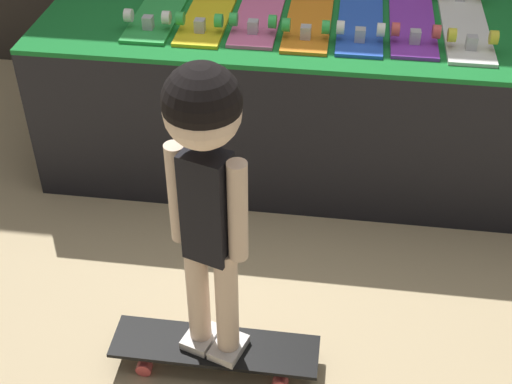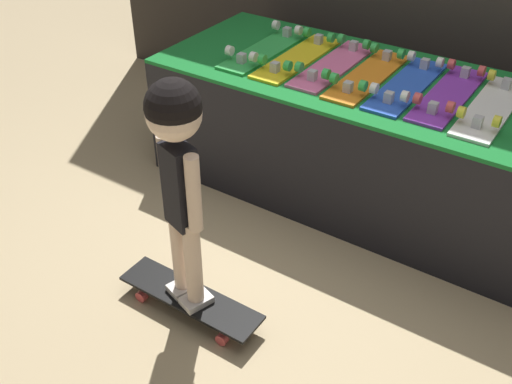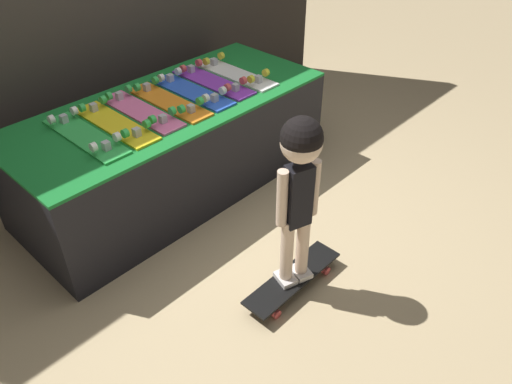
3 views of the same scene
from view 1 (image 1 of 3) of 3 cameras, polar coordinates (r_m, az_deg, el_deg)
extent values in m
plane|color=tan|center=(2.94, 2.85, -3.23)|extent=(16.00, 16.00, 0.00)
cube|color=black|center=(3.21, 4.04, 8.07)|extent=(2.22, 0.93, 0.67)
cube|color=#19752D|center=(3.06, 4.33, 13.69)|extent=(2.22, 0.93, 0.02)
cube|color=green|center=(3.14, -7.48, 14.50)|extent=(0.18, 0.70, 0.01)
cube|color=#B7B7BC|center=(2.92, -8.63, 13.26)|extent=(0.04, 0.04, 0.05)
cylinder|color=white|center=(2.89, -7.18, 13.68)|extent=(0.03, 0.05, 0.05)
cylinder|color=white|center=(2.94, -10.16, 13.74)|extent=(0.03, 0.05, 0.05)
cube|color=yellow|center=(3.10, -3.62, 14.38)|extent=(0.18, 0.70, 0.01)
cube|color=#B7B7BC|center=(2.88, -4.52, 13.14)|extent=(0.04, 0.04, 0.05)
cylinder|color=green|center=(2.85, -3.00, 13.54)|extent=(0.03, 0.05, 0.05)
cylinder|color=green|center=(2.88, -6.08, 13.65)|extent=(0.03, 0.05, 0.05)
cube|color=pink|center=(3.08, 0.38, 14.34)|extent=(0.18, 0.70, 0.01)
cube|color=#B7B7BC|center=(2.86, -0.24, 13.10)|extent=(0.04, 0.04, 0.05)
cylinder|color=green|center=(2.84, 1.33, 13.47)|extent=(0.03, 0.05, 0.05)
cylinder|color=green|center=(2.86, -1.80, 13.64)|extent=(0.03, 0.05, 0.05)
cube|color=orange|center=(3.04, 4.34, 13.93)|extent=(0.18, 0.70, 0.01)
cube|color=#B7B7BC|center=(2.82, 4.00, 12.64)|extent=(0.04, 0.04, 0.05)
cylinder|color=green|center=(2.81, 5.62, 12.99)|extent=(0.03, 0.05, 0.05)
cylinder|color=green|center=(2.81, 2.43, 13.22)|extent=(0.03, 0.05, 0.05)
cube|color=blue|center=(3.05, 8.36, 13.64)|extent=(0.18, 0.70, 0.01)
cube|color=#B7B7BC|center=(2.82, 8.33, 12.34)|extent=(0.04, 0.04, 0.05)
cylinder|color=white|center=(2.81, 9.96, 12.66)|extent=(0.03, 0.05, 0.05)
cylinder|color=white|center=(2.81, 6.78, 12.94)|extent=(0.03, 0.05, 0.05)
cube|color=purple|center=(3.07, 12.36, 13.35)|extent=(0.18, 0.70, 0.01)
cube|color=#B7B7BC|center=(2.84, 12.61, 12.03)|extent=(0.04, 0.04, 0.05)
cylinder|color=#D84C4C|center=(2.84, 14.25, 12.33)|extent=(0.03, 0.05, 0.05)
cylinder|color=#D84C4C|center=(2.83, 11.11, 12.65)|extent=(0.03, 0.05, 0.05)
cube|color=white|center=(3.07, 16.32, 12.75)|extent=(0.18, 0.70, 0.01)
cube|color=#B7B7BC|center=(2.85, 16.86, 11.38)|extent=(0.04, 0.04, 0.05)
cylinder|color=yellow|center=(2.85, 18.49, 11.65)|extent=(0.03, 0.05, 0.05)
cylinder|color=yellow|center=(2.83, 15.41, 12.02)|extent=(0.03, 0.05, 0.05)
cube|color=black|center=(2.41, -3.30, -12.24)|extent=(0.69, 0.17, 0.01)
cube|color=#B7B7BC|center=(2.41, 2.16, -13.30)|extent=(0.04, 0.04, 0.05)
cylinder|color=#D84C4C|center=(2.48, 2.33, -12.35)|extent=(0.05, 0.03, 0.05)
cylinder|color=#D84C4C|center=(2.39, 1.95, -15.06)|extent=(0.05, 0.03, 0.05)
cube|color=#B7B7BC|center=(2.48, -8.54, -12.06)|extent=(0.04, 0.04, 0.05)
cylinder|color=#D84C4C|center=(2.54, -8.06, -11.18)|extent=(0.05, 0.03, 0.05)
cylinder|color=#D84C4C|center=(2.45, -8.93, -13.75)|extent=(0.05, 0.03, 0.05)
cube|color=silver|center=(2.37, -2.21, -12.32)|extent=(0.13, 0.15, 0.03)
cylinder|color=beige|center=(2.21, -2.35, -8.67)|extent=(0.07, 0.07, 0.41)
cube|color=silver|center=(2.41, -4.41, -11.48)|extent=(0.13, 0.15, 0.03)
cylinder|color=beige|center=(2.25, -4.68, -7.82)|extent=(0.07, 0.07, 0.41)
cube|color=black|center=(1.99, -3.91, -1.19)|extent=(0.16, 0.13, 0.36)
cylinder|color=beige|center=(1.94, -1.47, -1.61)|extent=(0.06, 0.06, 0.33)
cylinder|color=beige|center=(2.02, -6.29, -0.11)|extent=(0.06, 0.06, 0.33)
sphere|color=beige|center=(1.81, -4.32, 6.50)|extent=(0.20, 0.20, 0.20)
sphere|color=black|center=(1.80, -4.36, 7.19)|extent=(0.21, 0.21, 0.21)
camera|label=2|loc=(0.94, 92.95, 1.63)|focal=42.00mm
camera|label=3|loc=(1.99, -82.07, 15.92)|focal=35.00mm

